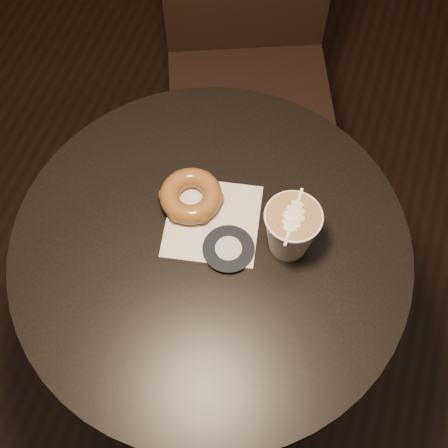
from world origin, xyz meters
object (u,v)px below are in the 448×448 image
Objects in this scene: pastry_bag at (213,222)px; latte_cup at (291,231)px; cafe_table at (212,288)px; doughnut at (191,196)px; chair at (249,43)px.

pastry_bag is 1.53× the size of latte_cup.
cafe_table is 7.09× the size of latte_cup.
doughnut is (-0.05, 0.03, 0.02)m from pastry_bag.
doughnut reaches higher than cafe_table.
chair is 0.60m from doughnut.
cafe_table is 0.73× the size of chair.
pastry_bag is 0.06m from doughnut.
chair is at bearing 89.98° from pastry_bag.
doughnut is 0.19m from latte_cup.
chair is 0.62m from pastry_bag.
doughnut is (-0.06, 0.07, 0.23)m from cafe_table.
chair reaches higher than doughnut.
chair is 6.35× the size of pastry_bag.
pastry_bag is 1.45× the size of doughnut.
pastry_bag is 0.15m from latte_cup.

